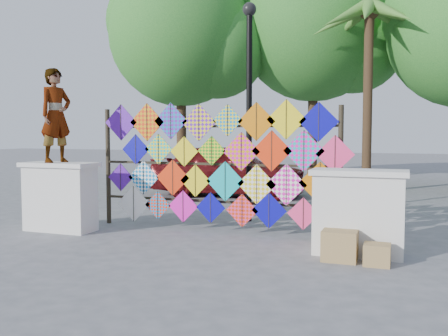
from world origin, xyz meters
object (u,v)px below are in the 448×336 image
Objects in this scene: lamppost at (249,91)px; vendor_woman at (56,115)px; sedan at (228,170)px; kite_rack at (220,165)px.

vendor_woman is at bearing -144.22° from lamppost.
sedan is 4.58m from lamppost.
vendor_woman is 0.39× the size of lamppost.
vendor_woman reaches higher than sedan.
lamppost is (1.79, -3.75, 1.93)m from sedan.
sedan is (1.26, 5.95, -1.38)m from vendor_woman.
kite_rack is 5.31m from sedan.
lamppost is at bearing -160.68° from sedan.
sedan is at bearing 4.10° from vendor_woman.
kite_rack is 3.18m from vendor_woman.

